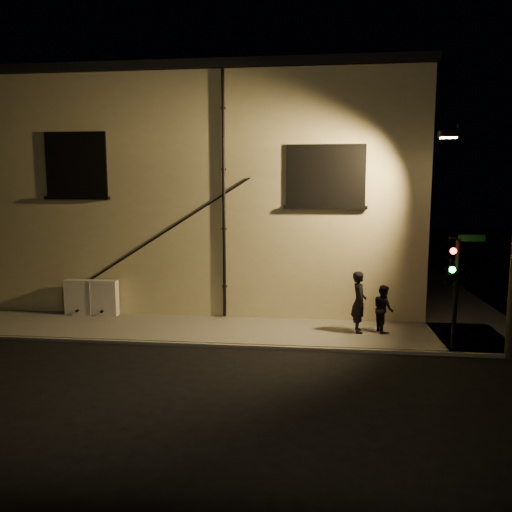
# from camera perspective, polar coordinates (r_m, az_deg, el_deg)

# --- Properties ---
(ground) EXTENTS (90.00, 90.00, 0.00)m
(ground) POSITION_cam_1_polar(r_m,az_deg,el_deg) (14.56, 1.45, -10.52)
(ground) COLOR black
(sidewalk) EXTENTS (21.00, 16.00, 0.12)m
(sidewalk) POSITION_cam_1_polar(r_m,az_deg,el_deg) (18.71, 6.42, -6.26)
(sidewalk) COLOR slate
(sidewalk) RESTS_ON ground
(building) EXTENTS (16.20, 12.23, 8.80)m
(building) POSITION_cam_1_polar(r_m,az_deg,el_deg) (23.17, -3.96, 7.28)
(building) COLOR beige
(building) RESTS_ON ground
(utility_cabinet) EXTENTS (1.90, 0.32, 1.25)m
(utility_cabinet) POSITION_cam_1_polar(r_m,az_deg,el_deg) (18.60, -18.28, -4.52)
(utility_cabinet) COLOR white
(utility_cabinet) RESTS_ON sidewalk
(pedestrian_a) EXTENTS (0.50, 0.73, 1.91)m
(pedestrian_a) POSITION_cam_1_polar(r_m,az_deg,el_deg) (15.83, 11.68, -5.15)
(pedestrian_a) COLOR black
(pedestrian_a) RESTS_ON sidewalk
(pedestrian_b) EXTENTS (0.72, 0.84, 1.48)m
(pedestrian_b) POSITION_cam_1_polar(r_m,az_deg,el_deg) (16.07, 14.36, -5.84)
(pedestrian_b) COLOR black
(pedestrian_b) RESTS_ON sidewalk
(traffic_signal) EXTENTS (1.17, 1.86, 3.19)m
(traffic_signal) POSITION_cam_1_polar(r_m,az_deg,el_deg) (14.64, 21.32, -1.85)
(traffic_signal) COLOR black
(traffic_signal) RESTS_ON sidewalk
(streetlamp_pole) EXTENTS (2.01, 1.38, 6.63)m
(streetlamp_pole) POSITION_cam_1_polar(r_m,az_deg,el_deg) (14.79, 27.26, 3.02)
(streetlamp_pole) COLOR black
(streetlamp_pole) RESTS_ON ground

